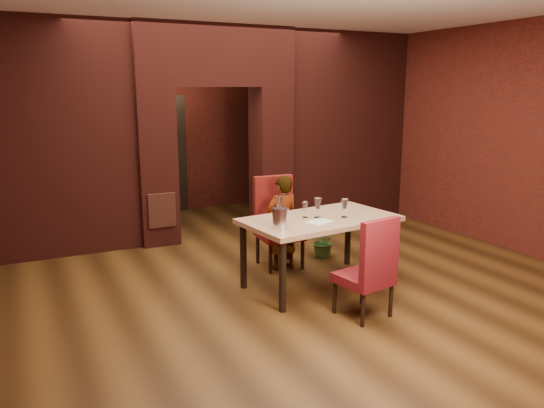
{
  "coord_description": "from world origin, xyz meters",
  "views": [
    {
      "loc": [
        -2.81,
        -5.7,
        2.28
      ],
      "look_at": [
        -0.01,
        0.0,
        0.89
      ],
      "focal_mm": 35.0,
      "sensor_mm": 36.0,
      "label": 1
    }
  ],
  "objects": [
    {
      "name": "wine_bucket",
      "position": [
        -0.33,
        -0.84,
        0.93
      ],
      "size": [
        0.18,
        0.18,
        0.22
      ],
      "primitive_type": "cylinder",
      "color": "silver",
      "rests_on": "dining_table"
    },
    {
      "name": "pillar_left",
      "position": [
        -0.95,
        2.0,
        1.15
      ],
      "size": [
        0.55,
        0.55,
        2.3
      ],
      "primitive_type": "cube",
      "color": "maroon",
      "rests_on": "ground"
    },
    {
      "name": "wing_wall_right",
      "position": [
        2.36,
        2.0,
        1.6
      ],
      "size": [
        2.28,
        0.35,
        3.2
      ],
      "primitive_type": "cube",
      "color": "maroon",
      "rests_on": "ground"
    },
    {
      "name": "wing_wall_left",
      "position": [
        -2.36,
        2.0,
        1.6
      ],
      "size": [
        2.28,
        0.35,
        3.2
      ],
      "primitive_type": "cube",
      "color": "maroon",
      "rests_on": "ground"
    },
    {
      "name": "rear_door",
      "position": [
        -0.4,
        3.94,
        1.05
      ],
      "size": [
        0.9,
        0.08,
        2.1
      ],
      "primitive_type": "cube",
      "color": "black",
      "rests_on": "ground"
    },
    {
      "name": "vent_panel",
      "position": [
        -0.95,
        1.71,
        0.55
      ],
      "size": [
        0.4,
        0.03,
        0.5
      ],
      "primitive_type": "cube",
      "color": "#A64930",
      "rests_on": "ground"
    },
    {
      "name": "ceiling",
      "position": [
        0.0,
        0.0,
        3.2
      ],
      "size": [
        7.0,
        8.0,
        0.04
      ],
      "primitive_type": "cube",
      "color": "silver",
      "rests_on": "ground"
    },
    {
      "name": "rear_door_frame",
      "position": [
        -0.4,
        3.9,
        1.05
      ],
      "size": [
        1.02,
        0.04,
        2.22
      ],
      "primitive_type": "cube",
      "color": "black",
      "rests_on": "ground"
    },
    {
      "name": "wall_back",
      "position": [
        0.0,
        4.0,
        1.6
      ],
      "size": [
        7.0,
        0.04,
        3.2
      ],
      "primitive_type": "cube",
      "color": "maroon",
      "rests_on": "ground"
    },
    {
      "name": "pillar_right",
      "position": [
        0.95,
        2.0,
        1.15
      ],
      "size": [
        0.55,
        0.55,
        2.3
      ],
      "primitive_type": "cube",
      "color": "maroon",
      "rests_on": "ground"
    },
    {
      "name": "floor",
      "position": [
        0.0,
        0.0,
        0.0
      ],
      "size": [
        8.0,
        8.0,
        0.0
      ],
      "primitive_type": "plane",
      "color": "#4B2F12",
      "rests_on": "ground"
    },
    {
      "name": "wall_right",
      "position": [
        3.5,
        0.0,
        1.6
      ],
      "size": [
        0.04,
        8.0,
        3.2
      ],
      "primitive_type": "cube",
      "color": "maroon",
      "rests_on": "ground"
    },
    {
      "name": "tasting_sheet",
      "position": [
        0.18,
        -0.79,
        0.82
      ],
      "size": [
        0.34,
        0.3,
        0.0
      ],
      "primitive_type": "cube",
      "rotation": [
        0.0,
        0.0,
        0.38
      ],
      "color": "silver",
      "rests_on": "dining_table"
    },
    {
      "name": "potted_plant",
      "position": [
        0.91,
        0.29,
        0.23
      ],
      "size": [
        0.54,
        0.54,
        0.46
      ],
      "primitive_type": "imported",
      "rotation": [
        0.0,
        0.0,
        0.73
      ],
      "color": "#315B23",
      "rests_on": "ground"
    },
    {
      "name": "lintel",
      "position": [
        0.0,
        2.0,
        2.75
      ],
      "size": [
        2.45,
        0.55,
        0.9
      ],
      "primitive_type": "cube",
      "color": "maroon",
      "rests_on": "ground"
    },
    {
      "name": "water_bottle",
      "position": [
        -0.16,
        -0.49,
        0.96
      ],
      "size": [
        0.06,
        0.06,
        0.27
      ],
      "primitive_type": "cylinder",
      "color": "silver",
      "rests_on": "dining_table"
    },
    {
      "name": "wine_glass_b",
      "position": [
        0.27,
        -0.62,
        0.94
      ],
      "size": [
        0.09,
        0.09,
        0.23
      ],
      "primitive_type": null,
      "color": "silver",
      "rests_on": "dining_table"
    },
    {
      "name": "person_seated",
      "position": [
        0.18,
        0.09,
        0.61
      ],
      "size": [
        0.45,
        0.31,
        1.22
      ],
      "primitive_type": "imported",
      "rotation": [
        0.0,
        0.0,
        3.17
      ],
      "color": "white",
      "rests_on": "ground"
    },
    {
      "name": "chair_near",
      "position": [
        0.26,
        -1.55,
        0.53
      ],
      "size": [
        0.55,
        0.55,
        1.05
      ],
      "primitive_type": "cube",
      "rotation": [
        0.0,
        0.0,
        3.32
      ],
      "color": "maroon",
      "rests_on": "ground"
    },
    {
      "name": "chair_far",
      "position": [
        0.19,
        0.19,
        0.58
      ],
      "size": [
        0.56,
        0.56,
        1.16
      ],
      "primitive_type": "cube",
      "rotation": [
        0.0,
        0.0,
        -0.06
      ],
      "color": "maroon",
      "rests_on": "ground"
    },
    {
      "name": "wine_glass_a",
      "position": [
        0.14,
        -0.55,
        0.91
      ],
      "size": [
        0.08,
        0.08,
        0.18
      ],
      "primitive_type": null,
      "color": "white",
      "rests_on": "dining_table"
    },
    {
      "name": "dining_table",
      "position": [
        0.3,
        -0.62,
        0.41
      ],
      "size": [
        1.86,
        1.18,
        0.82
      ],
      "primitive_type": "cube",
      "rotation": [
        0.0,
        0.0,
        0.12
      ],
      "color": "tan",
      "rests_on": "ground"
    },
    {
      "name": "wine_glass_c",
      "position": [
        0.55,
        -0.74,
        0.93
      ],
      "size": [
        0.09,
        0.09,
        0.22
      ],
      "primitive_type": null,
      "color": "white",
      "rests_on": "dining_table"
    }
  ]
}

